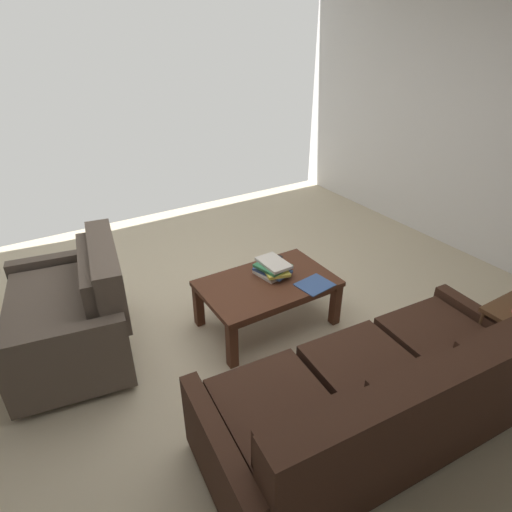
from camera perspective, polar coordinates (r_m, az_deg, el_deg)
ground_plane at (r=3.56m, az=-2.54°, el=-9.97°), size 5.73×5.38×0.01m
wall_left at (r=4.91m, az=29.00°, el=15.77°), size 0.12×5.38×2.79m
sofa_main at (r=2.64m, az=16.49°, el=-18.22°), size 2.09×1.01×0.81m
loveseat_near at (r=3.39m, az=-23.36°, el=-7.06°), size 0.97×1.23×0.88m
coffee_table at (r=3.42m, az=1.55°, el=-4.38°), size 1.07×0.67×0.42m
book_stack at (r=3.46m, az=2.32°, el=-1.61°), size 0.28×0.34×0.12m
tv_remote at (r=3.67m, az=2.60°, el=-0.49°), size 0.17×0.09×0.02m
loose_magazine at (r=3.37m, az=7.95°, el=-3.87°), size 0.29×0.25×0.01m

